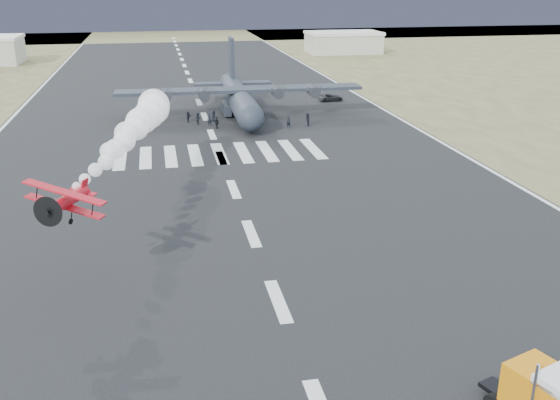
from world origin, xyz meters
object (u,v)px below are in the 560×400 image
object	(u,v)px
crew_b	(198,119)
crew_g	(210,120)
crew_f	(188,117)
crew_h	(307,120)
support_vehicle	(330,97)
crew_d	(217,123)
aerobatic_biplane	(67,201)
transport_aircraft	(239,97)
crew_c	(264,119)
hangar_right	(343,42)
crew_e	(213,116)
crew_a	(289,122)

from	to	relation	value
crew_b	crew_g	xyz separation A→B (m)	(1.59, -1.36, 0.04)
crew_f	crew_h	distance (m)	18.07
crew_h	support_vehicle	bearing A→B (deg)	161.36
crew_d	support_vehicle	bearing A→B (deg)	-11.49
aerobatic_biplane	transport_aircraft	xyz separation A→B (m)	(19.20, 55.92, -3.75)
crew_b	crew_f	xyz separation A→B (m)	(-1.34, 1.96, -0.05)
aerobatic_biplane	transport_aircraft	distance (m)	59.24
crew_c	hangar_right	bearing A→B (deg)	-9.08
transport_aircraft	hangar_right	bearing A→B (deg)	63.71
crew_e	crew_h	distance (m)	14.40
hangar_right	crew_h	distance (m)	93.00
crew_a	crew_d	distance (m)	10.37
hangar_right	crew_c	bearing A→B (deg)	-113.95
aerobatic_biplane	crew_e	distance (m)	54.01
hangar_right	crew_b	xyz separation A→B (m)	(-47.39, -83.25, -2.16)
crew_c	crew_h	bearing A→B (deg)	-94.69
crew_d	crew_f	world-z (taller)	crew_d
hangar_right	crew_g	xyz separation A→B (m)	(-45.80, -84.61, -2.12)
aerobatic_biplane	crew_d	bearing A→B (deg)	84.01
aerobatic_biplane	crew_a	size ratio (longest dim) A/B	3.28
aerobatic_biplane	crew_d	xyz separation A→B (m)	(14.69, 47.00, -5.74)
hangar_right	transport_aircraft	distance (m)	87.38
crew_c	crew_g	distance (m)	7.97
crew_h	crew_g	bearing A→B (deg)	-94.62
hangar_right	crew_f	bearing A→B (deg)	-120.94
hangar_right	crew_e	distance (m)	93.30
crew_e	hangar_right	bearing A→B (deg)	8.62
crew_b	crew_e	xyz separation A→B (m)	(2.43, 1.52, -0.00)
aerobatic_biplane	crew_a	bearing A→B (deg)	72.56
hangar_right	aerobatic_biplane	bearing A→B (deg)	-114.07
hangar_right	crew_d	distance (m)	97.39
crew_f	aerobatic_biplane	bearing A→B (deg)	-170.78
transport_aircraft	crew_d	distance (m)	10.18
crew_d	crew_g	distance (m)	2.00
crew_b	crew_e	size ratio (longest dim) A/B	1.00
aerobatic_biplane	hangar_right	bearing A→B (deg)	77.30
aerobatic_biplane	crew_e	size ratio (longest dim) A/B	3.35
transport_aircraft	crew_b	world-z (taller)	transport_aircraft
aerobatic_biplane	transport_aircraft	bearing A→B (deg)	82.43
crew_g	crew_h	distance (m)	14.35
crew_c	crew_f	bearing A→B (deg)	84.98
hangar_right	crew_c	distance (m)	93.28
aerobatic_biplane	crew_c	distance (m)	53.16
crew_a	crew_h	xyz separation A→B (m)	(2.96, 0.68, 0.06)
hangar_right	aerobatic_biplane	xyz separation A→B (m)	(-59.60, -133.40, 3.57)
crew_a	crew_b	world-z (taller)	crew_a
aerobatic_biplane	crew_b	world-z (taller)	aerobatic_biplane
transport_aircraft	crew_g	distance (m)	9.15
crew_b	hangar_right	bearing A→B (deg)	-61.98
crew_f	crew_a	bearing A→B (deg)	-94.79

